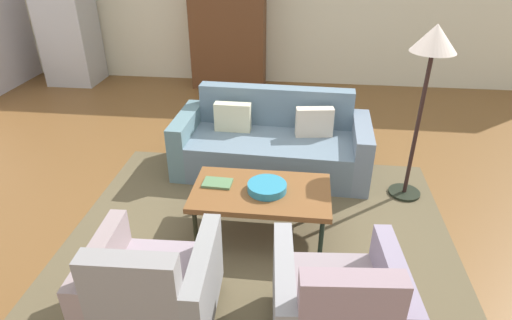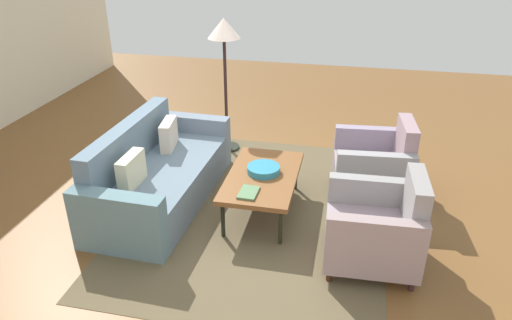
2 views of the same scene
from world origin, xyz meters
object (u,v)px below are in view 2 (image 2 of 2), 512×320
(couch, at_px, (155,175))
(book_stack, at_px, (249,193))
(coffee_table, at_px, (263,178))
(armchair_left, at_px, (380,229))
(armchair_right, at_px, (377,167))
(fruit_bowl, at_px, (264,169))
(floor_lamp, at_px, (224,41))

(couch, height_order, book_stack, couch)
(coffee_table, relative_size, book_stack, 4.63)
(coffee_table, xyz_separation_m, armchair_left, (-0.60, -1.17, -0.05))
(armchair_right, distance_m, fruit_bowl, 1.30)
(fruit_bowl, bearing_deg, floor_lamp, 29.40)
(couch, relative_size, coffee_table, 1.78)
(coffee_table, distance_m, armchair_left, 1.31)
(coffee_table, xyz_separation_m, floor_lamp, (1.41, 0.77, 1.05))
(coffee_table, distance_m, fruit_bowl, 0.09)
(armchair_right, height_order, book_stack, armchair_right)
(book_stack, bearing_deg, armchair_left, -99.39)
(coffee_table, distance_m, book_stack, 0.40)
(armchair_left, xyz_separation_m, floor_lamp, (2.01, 1.93, 1.10))
(couch, bearing_deg, book_stack, 72.63)
(coffee_table, distance_m, armchair_right, 1.32)
(floor_lamp, bearing_deg, couch, 163.48)
(book_stack, bearing_deg, couch, 70.58)
(armchair_right, distance_m, book_stack, 1.58)
(couch, xyz_separation_m, fruit_bowl, (0.05, -1.19, 0.18))
(armchair_left, bearing_deg, book_stack, 78.30)
(coffee_table, height_order, fruit_bowl, fruit_bowl)
(couch, xyz_separation_m, floor_lamp, (1.41, -0.42, 1.16))
(couch, distance_m, coffee_table, 1.19)
(coffee_table, bearing_deg, couch, 89.85)
(armchair_left, bearing_deg, couch, 73.38)
(armchair_right, xyz_separation_m, floor_lamp, (0.81, 1.93, 1.10))
(coffee_table, bearing_deg, fruit_bowl, -0.00)
(armchair_right, height_order, floor_lamp, floor_lamp)
(book_stack, relative_size, floor_lamp, 0.15)
(coffee_table, relative_size, fruit_bowl, 3.54)
(couch, bearing_deg, armchair_right, 106.41)
(armchair_left, xyz_separation_m, fruit_bowl, (0.65, 1.17, 0.13))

